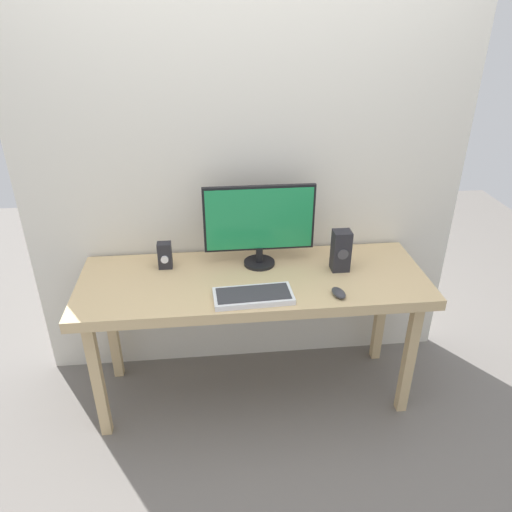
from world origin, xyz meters
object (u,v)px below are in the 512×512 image
at_px(mouse, 339,293).
at_px(speaker_right, 341,251).
at_px(desk, 253,289).
at_px(monitor, 259,222).
at_px(keyboard_primary, 253,296).
at_px(audio_controller, 165,255).

distance_m(mouse, speaker_right, 0.27).
bearing_deg(desk, monitor, 72.50).
bearing_deg(keyboard_primary, desk, 84.23).
bearing_deg(speaker_right, keyboard_primary, -153.84).
relative_size(mouse, audio_controller, 0.70).
bearing_deg(monitor, mouse, -46.56).
bearing_deg(speaker_right, monitor, 165.20).
distance_m(desk, mouse, 0.44).
height_order(keyboard_primary, audio_controller, audio_controller).
bearing_deg(audio_controller, keyboard_primary, -39.20).
xyz_separation_m(speaker_right, audio_controller, (-0.89, 0.11, -0.04)).
height_order(desk, keyboard_primary, keyboard_primary).
distance_m(monitor, audio_controller, 0.51).
bearing_deg(desk, speaker_right, 4.54).
distance_m(mouse, audio_controller, 0.90).
bearing_deg(mouse, keyboard_primary, 163.55).
height_order(keyboard_primary, mouse, mouse).
bearing_deg(monitor, desk, -107.50).
bearing_deg(speaker_right, audio_controller, 172.73).
bearing_deg(audio_controller, speaker_right, -7.27).
relative_size(keyboard_primary, speaker_right, 1.75).
xyz_separation_m(desk, mouse, (0.38, -0.21, 0.09)).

